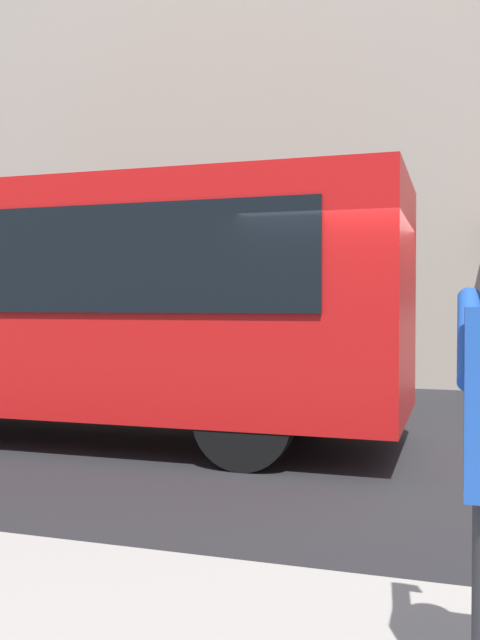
{
  "coord_description": "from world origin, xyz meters",
  "views": [
    {
      "loc": [
        -0.76,
        7.31,
        1.64
      ],
      "look_at": [
        1.51,
        0.11,
        1.46
      ],
      "focal_mm": 38.88,
      "sensor_mm": 36.0,
      "label": 1
    }
  ],
  "objects": [
    {
      "name": "ground_plane",
      "position": [
        0.0,
        0.0,
        0.0
      ],
      "size": [
        60.0,
        60.0,
        0.0
      ],
      "primitive_type": "plane",
      "color": "#232326"
    },
    {
      "name": "building_facade_far",
      "position": [
        -0.02,
        -6.8,
        5.99
      ],
      "size": [
        28.0,
        1.55,
        12.0
      ],
      "color": "#A89E8E",
      "rests_on": "ground_plane"
    },
    {
      "name": "red_bus",
      "position": [
        4.26,
        -0.27,
        1.68
      ],
      "size": [
        9.05,
        2.54,
        3.08
      ],
      "color": "red",
      "rests_on": "ground_plane"
    }
  ]
}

